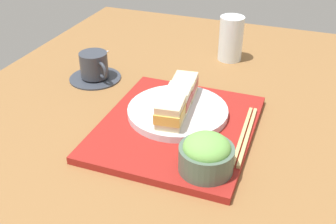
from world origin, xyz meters
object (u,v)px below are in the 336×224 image
coffee_cup (95,68)px  sandwich_near (171,112)px  sandwich_middle (178,99)px  sandwich_far (184,87)px  salad_bowl (206,154)px  chopsticks_pair (245,135)px  drinking_glass (231,38)px  sandwich_plate (178,111)px  teaspoon (90,58)px

coffee_cup → sandwich_near: bearing=-122.3°
sandwich_middle → sandwich_far: size_ratio=1.01×
salad_bowl → chopsticks_pair: (12.82, -4.73, -3.07)cm
chopsticks_pair → sandwich_near: bearing=100.1°
drinking_glass → sandwich_plate: bearing=175.0°
sandwich_plate → sandwich_near: bearing=-174.9°
sandwich_middle → sandwich_plate: bearing=0.0°
drinking_glass → teaspoon: 41.51cm
sandwich_far → chopsticks_pair: sandwich_far is taller
sandwich_plate → drinking_glass: size_ratio=1.75×
chopsticks_pair → salad_bowl: bearing=159.7°
chopsticks_pair → sandwich_far: bearing=60.4°
sandwich_near → salad_bowl: (-10.09, -10.50, -0.78)cm
sandwich_middle → sandwich_near: bearing=-174.9°
coffee_cup → drinking_glass: bearing=-50.6°
sandwich_far → sandwich_near: bearing=-174.9°
sandwich_near → chopsticks_pair: bearing=-79.9°
chopsticks_pair → coffee_cup: 45.68cm
sandwich_plate → coffee_cup: (11.68, 27.38, 0.78)cm
drinking_glass → sandwich_middle: bearing=175.0°
salad_bowl → coffee_cup: (27.77, 38.41, -1.85)cm
sandwich_far → salad_bowl: (-22.08, -11.57, -0.45)cm
sandwich_near → teaspoon: 46.16cm
chopsticks_pair → teaspoon: 57.26cm
sandwich_plate → teaspoon: sandwich_plate is taller
salad_bowl → coffee_cup: salad_bowl is taller
sandwich_middle → drinking_glass: drinking_glass is taller
sandwich_near → chopsticks_pair: size_ratio=0.39×
chopsticks_pair → teaspoon: size_ratio=2.19×
sandwich_far → drinking_glass: drinking_glass is taller
sandwich_near → drinking_glass: size_ratio=0.66×
sandwich_middle → coffee_cup: 29.87cm
sandwich_near → teaspoon: (28.58, 35.84, -5.44)cm
sandwich_plate → teaspoon: bearing=57.4°
sandwich_near → salad_bowl: 14.59cm
sandwich_far → coffee_cup: bearing=78.0°
salad_bowl → teaspoon: 60.53cm
sandwich_near → drinking_glass: (42.84, -2.67, 0.58)cm
salad_bowl → sandwich_near: bearing=46.1°
sandwich_middle → sandwich_far: (5.99, 0.54, -0.10)cm
chopsticks_pair → drinking_glass: drinking_glass is taller
teaspoon → sandwich_far: bearing=-115.5°
sandwich_far → coffee_cup: 27.54cm
sandwich_far → coffee_cup: size_ratio=0.59×
teaspoon → sandwich_middle: bearing=-122.6°
sandwich_near → sandwich_middle: sandwich_near is taller
sandwich_middle → sandwich_far: 6.02cm
chopsticks_pair → drinking_glass: size_ratio=1.68×
sandwich_near → coffee_cup: size_ratio=0.61×
sandwich_far → chopsticks_pair: bearing=-119.6°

